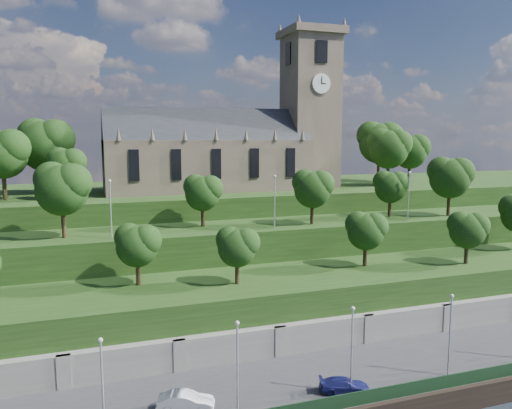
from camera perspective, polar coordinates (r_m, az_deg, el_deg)
name	(u,v)px	position (r m, az deg, el deg)	size (l,w,h in m)	color
promenade	(350,382)	(49.98, 10.74, -19.26)	(160.00, 12.00, 2.00)	#2D2D30
fence	(384,394)	(45.18, 14.38, -20.21)	(160.00, 0.10, 1.20)	#16321A
retaining_wall	(322,341)	(54.11, 7.57, -15.24)	(160.00, 2.10, 5.00)	slate
embankment_lower	(299,309)	(58.64, 4.93, -11.76)	(160.00, 12.00, 8.00)	#1B3612
embankment_upper	(266,268)	(67.79, 1.19, -7.24)	(160.00, 10.00, 12.00)	#1B3612
hilltop	(225,229)	(87.00, -3.54, -2.85)	(160.00, 32.00, 15.00)	#1B3612
church	(236,143)	(81.84, -2.34, 7.06)	(38.60, 12.35, 27.60)	brown
trees_lower	(342,232)	(58.97, 9.78, -3.07)	(71.39, 8.76, 7.69)	black
trees_upper	(290,184)	(65.82, 3.90, 2.40)	(59.32, 8.18, 8.77)	black
trees_hilltop	(249,146)	(82.09, -0.84, 6.73)	(72.93, 16.21, 11.42)	black
lamp_posts_promenade	(352,344)	(44.02, 10.90, -15.34)	(60.36, 0.36, 7.67)	#B2B2B7
lamp_posts_upper	(275,197)	(63.10, 2.15, 0.86)	(40.36, 0.36, 6.78)	#B2B2B7
car_middle	(186,401)	(42.95, -8.04, -21.39)	(1.57, 4.51, 1.48)	silver
car_right	(344,385)	(45.75, 10.06, -19.67)	(1.74, 4.29, 1.25)	navy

